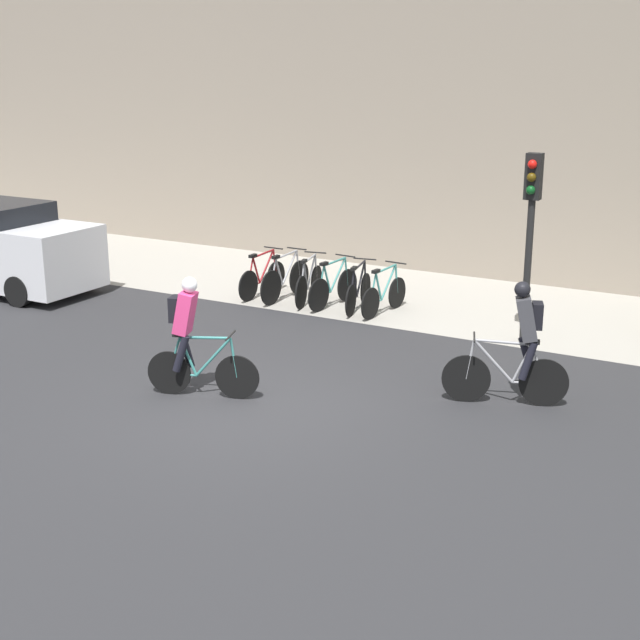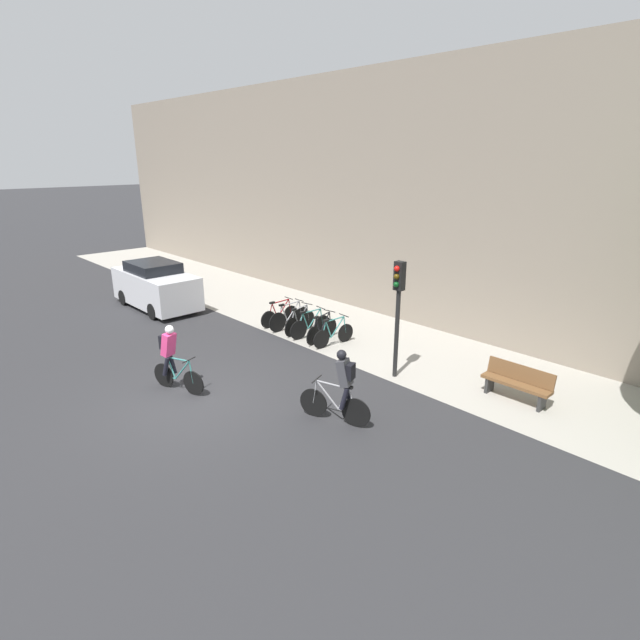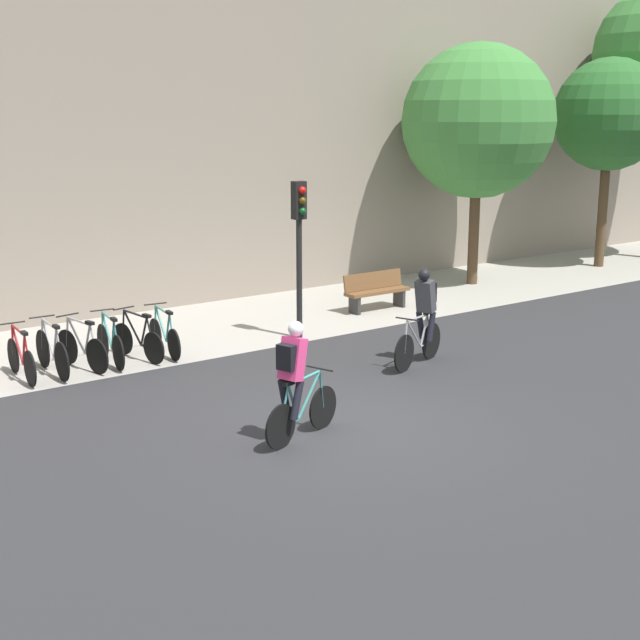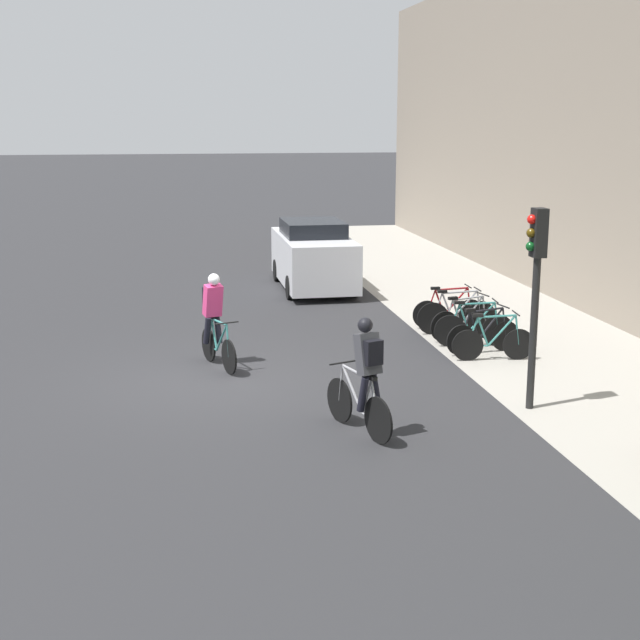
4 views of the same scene
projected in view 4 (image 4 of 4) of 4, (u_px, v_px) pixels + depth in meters
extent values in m
plane|color=#2B2B2D|center=(218.00, 379.00, 15.97)|extent=(200.00, 200.00, 0.00)
cube|color=#A39E93|center=(571.00, 361.00, 17.10)|extent=(44.00, 4.50, 0.01)
cylinder|color=black|center=(229.00, 357.00, 16.20)|extent=(0.63, 0.24, 0.65)
cylinder|color=black|center=(209.00, 345.00, 17.07)|extent=(0.63, 0.24, 0.65)
cylinder|color=teal|center=(222.00, 338.00, 16.43)|extent=(0.54, 0.21, 0.62)
cylinder|color=teal|center=(214.00, 334.00, 16.76)|extent=(0.26, 0.12, 0.58)
cylinder|color=teal|center=(219.00, 322.00, 16.46)|extent=(0.73, 0.28, 0.07)
cylinder|color=teal|center=(213.00, 347.00, 16.90)|extent=(0.40, 0.16, 0.05)
cylinder|color=teal|center=(210.00, 332.00, 16.93)|extent=(0.21, 0.10, 0.56)
cylinder|color=teal|center=(228.00, 341.00, 16.17)|extent=(0.12, 0.07, 0.58)
cylinder|color=black|center=(227.00, 323.00, 16.13)|extent=(0.17, 0.45, 0.03)
cube|color=black|center=(211.00, 317.00, 16.78)|extent=(0.22, 0.14, 0.06)
cube|color=#DB3875|center=(213.00, 300.00, 16.62)|extent=(0.40, 0.40, 0.63)
sphere|color=silver|center=(214.00, 279.00, 16.46)|extent=(0.28, 0.28, 0.22)
cylinder|color=black|center=(207.00, 330.00, 16.74)|extent=(0.30, 0.19, 0.56)
cylinder|color=black|center=(218.00, 329.00, 16.84)|extent=(0.26, 0.18, 0.56)
cube|color=black|center=(210.00, 296.00, 16.73)|extent=(0.21, 0.29, 0.36)
cylinder|color=black|center=(340.00, 400.00, 13.66)|extent=(0.66, 0.27, 0.69)
cylinder|color=black|center=(378.00, 420.00, 12.75)|extent=(0.66, 0.27, 0.69)
cylinder|color=#99999E|center=(352.00, 389.00, 13.29)|extent=(0.56, 0.24, 0.62)
cylinder|color=#99999E|center=(367.00, 397.00, 12.96)|extent=(0.27, 0.13, 0.58)
cylinder|color=#99999E|center=(357.00, 372.00, 13.13)|extent=(0.76, 0.31, 0.07)
cylinder|color=#99999E|center=(370.00, 417.00, 12.94)|extent=(0.41, 0.18, 0.05)
cylinder|color=#99999E|center=(375.00, 400.00, 12.77)|extent=(0.22, 0.11, 0.56)
cylinder|color=#99999E|center=(341.00, 383.00, 13.56)|extent=(0.13, 0.08, 0.59)
cylinder|color=black|center=(343.00, 363.00, 13.45)|extent=(0.18, 0.44, 0.03)
cube|color=black|center=(371.00, 378.00, 12.79)|extent=(0.22, 0.14, 0.06)
cube|color=#3D3D42|center=(368.00, 354.00, 12.80)|extent=(0.41, 0.41, 0.63)
sphere|color=black|center=(365.00, 325.00, 12.77)|extent=(0.28, 0.28, 0.22)
cylinder|color=black|center=(376.00, 392.00, 12.94)|extent=(0.30, 0.20, 0.56)
cylinder|color=black|center=(363.00, 394.00, 12.83)|extent=(0.26, 0.19, 0.56)
cube|color=black|center=(373.00, 353.00, 12.67)|extent=(0.22, 0.29, 0.36)
cylinder|color=black|center=(470.00, 313.00, 19.83)|extent=(0.06, 0.63, 0.63)
cylinder|color=black|center=(427.00, 315.00, 19.69)|extent=(0.06, 0.63, 0.63)
cylinder|color=maroon|center=(456.00, 301.00, 19.72)|extent=(0.06, 0.55, 0.62)
cylinder|color=maroon|center=(440.00, 302.00, 19.67)|extent=(0.05, 0.26, 0.58)
cylinder|color=maroon|center=(452.00, 289.00, 19.64)|extent=(0.06, 0.74, 0.07)
cylinder|color=maroon|center=(435.00, 315.00, 19.72)|extent=(0.04, 0.40, 0.05)
cylinder|color=maroon|center=(431.00, 302.00, 19.64)|extent=(0.04, 0.21, 0.56)
cylinder|color=maroon|center=(469.00, 301.00, 19.76)|extent=(0.04, 0.12, 0.58)
cylinder|color=black|center=(468.00, 286.00, 19.68)|extent=(0.46, 0.04, 0.03)
cube|color=black|center=(435.00, 288.00, 19.59)|extent=(0.09, 0.20, 0.06)
cylinder|color=black|center=(480.00, 317.00, 19.30)|extent=(0.05, 0.71, 0.71)
cylinder|color=black|center=(433.00, 319.00, 19.15)|extent=(0.05, 0.71, 0.71)
cylinder|color=#99999E|center=(465.00, 305.00, 19.19)|extent=(0.06, 0.58, 0.62)
cylinder|color=#99999E|center=(447.00, 306.00, 19.13)|extent=(0.05, 0.27, 0.58)
cylinder|color=#99999E|center=(460.00, 292.00, 19.11)|extent=(0.06, 0.78, 0.07)
cylinder|color=#99999E|center=(442.00, 319.00, 19.18)|extent=(0.04, 0.42, 0.05)
cylinder|color=#99999E|center=(438.00, 306.00, 19.10)|extent=(0.04, 0.22, 0.56)
cylinder|color=#99999E|center=(479.00, 304.00, 19.23)|extent=(0.04, 0.12, 0.59)
cylinder|color=black|center=(477.00, 289.00, 19.15)|extent=(0.46, 0.04, 0.03)
cube|color=black|center=(442.00, 291.00, 19.05)|extent=(0.09, 0.20, 0.06)
cylinder|color=black|center=(485.00, 323.00, 18.87)|extent=(0.16, 0.65, 0.66)
cylinder|color=black|center=(444.00, 327.00, 18.53)|extent=(0.16, 0.65, 0.66)
cylinder|color=#99999E|center=(472.00, 311.00, 18.69)|extent=(0.15, 0.54, 0.62)
cylinder|color=#99999E|center=(457.00, 313.00, 18.57)|extent=(0.09, 0.26, 0.58)
cylinder|color=#99999E|center=(468.00, 298.00, 18.59)|extent=(0.18, 0.72, 0.07)
cylinder|color=#99999E|center=(453.00, 326.00, 18.60)|extent=(0.11, 0.39, 0.05)
cylinder|color=#99999E|center=(449.00, 313.00, 18.50)|extent=(0.07, 0.21, 0.56)
cylinder|color=#99999E|center=(484.00, 309.00, 18.79)|extent=(0.06, 0.12, 0.58)
cylinder|color=black|center=(483.00, 294.00, 18.71)|extent=(0.46, 0.12, 0.03)
cube|color=black|center=(453.00, 298.00, 18.46)|extent=(0.12, 0.21, 0.06)
cylinder|color=black|center=(498.00, 330.00, 18.20)|extent=(0.11, 0.66, 0.66)
cylinder|color=black|center=(450.00, 331.00, 18.14)|extent=(0.11, 0.66, 0.66)
cylinder|color=teal|center=(482.00, 317.00, 18.12)|extent=(0.10, 0.55, 0.62)
cylinder|color=teal|center=(464.00, 318.00, 18.10)|extent=(0.07, 0.26, 0.58)
cylinder|color=teal|center=(477.00, 304.00, 18.05)|extent=(0.12, 0.73, 0.07)
cylinder|color=teal|center=(459.00, 331.00, 18.16)|extent=(0.08, 0.40, 0.05)
cylinder|color=teal|center=(455.00, 318.00, 18.09)|extent=(0.06, 0.21, 0.56)
cylinder|color=teal|center=(496.00, 316.00, 18.13)|extent=(0.05, 0.12, 0.58)
cylinder|color=black|center=(495.00, 301.00, 18.06)|extent=(0.46, 0.08, 0.03)
cube|color=black|center=(459.00, 303.00, 18.02)|extent=(0.10, 0.21, 0.06)
cylinder|color=black|center=(505.00, 336.00, 17.81)|extent=(0.14, 0.61, 0.62)
cylinder|color=black|center=(461.00, 340.00, 17.48)|extent=(0.14, 0.61, 0.62)
cylinder|color=black|center=(491.00, 324.00, 17.64)|extent=(0.14, 0.55, 0.62)
cylinder|color=black|center=(474.00, 326.00, 17.52)|extent=(0.08, 0.26, 0.58)
cylinder|color=black|center=(487.00, 310.00, 17.54)|extent=(0.17, 0.74, 0.07)
cylinder|color=black|center=(470.00, 340.00, 17.55)|extent=(0.10, 0.40, 0.05)
cylinder|color=black|center=(465.00, 326.00, 17.45)|extent=(0.07, 0.21, 0.56)
cylinder|color=black|center=(504.00, 322.00, 17.74)|extent=(0.06, 0.12, 0.58)
cylinder|color=black|center=(503.00, 306.00, 17.65)|extent=(0.46, 0.11, 0.03)
cube|color=black|center=(470.00, 310.00, 17.41)|extent=(0.11, 0.21, 0.06)
cylinder|color=black|center=(518.00, 344.00, 17.15)|extent=(0.09, 0.61, 0.61)
cylinder|color=black|center=(468.00, 345.00, 17.08)|extent=(0.09, 0.61, 0.61)
cylinder|color=teal|center=(502.00, 331.00, 17.07)|extent=(0.09, 0.55, 0.62)
cylinder|color=teal|center=(483.00, 332.00, 17.04)|extent=(0.06, 0.26, 0.58)
cylinder|color=teal|center=(497.00, 316.00, 17.00)|extent=(0.11, 0.74, 0.07)
cylinder|color=teal|center=(478.00, 346.00, 17.10)|extent=(0.07, 0.40, 0.05)
cylinder|color=teal|center=(473.00, 331.00, 17.03)|extent=(0.05, 0.21, 0.56)
cylinder|color=teal|center=(517.00, 330.00, 17.09)|extent=(0.05, 0.12, 0.58)
cylinder|color=black|center=(516.00, 313.00, 17.01)|extent=(0.46, 0.07, 0.03)
cube|color=black|center=(478.00, 315.00, 16.96)|extent=(0.10, 0.21, 0.06)
cylinder|color=black|center=(535.00, 311.00, 14.01)|extent=(0.12, 0.12, 3.22)
cube|color=black|center=(539.00, 233.00, 13.73)|extent=(0.26, 0.20, 0.76)
sphere|color=red|center=(532.00, 219.00, 13.66)|extent=(0.15, 0.15, 0.15)
sphere|color=#4C380A|center=(531.00, 233.00, 13.71)|extent=(0.15, 0.15, 0.15)
sphere|color=#0C4719|center=(530.00, 246.00, 13.76)|extent=(0.15, 0.15, 0.15)
cube|color=silver|center=(313.00, 259.00, 24.17)|extent=(4.30, 1.78, 1.27)
cube|color=black|center=(313.00, 228.00, 24.08)|extent=(2.06, 1.57, 0.40)
cylinder|color=black|center=(291.00, 287.00, 22.86)|extent=(0.62, 0.20, 0.62)
cylinder|color=black|center=(353.00, 285.00, 23.14)|extent=(0.62, 0.20, 0.62)
cylinder|color=black|center=(278.00, 270.00, 25.42)|extent=(0.62, 0.20, 0.62)
cylinder|color=black|center=(334.00, 269.00, 25.70)|extent=(0.62, 0.20, 0.62)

